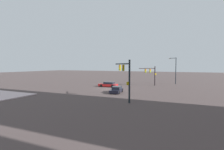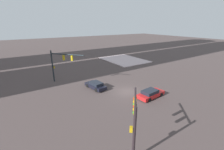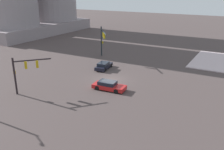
% 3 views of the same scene
% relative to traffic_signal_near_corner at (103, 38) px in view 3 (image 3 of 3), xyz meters
% --- Properties ---
extents(ground_plane, '(219.67, 219.67, 0.00)m').
position_rel_traffic_signal_near_corner_xyz_m(ground_plane, '(-10.52, -7.88, -4.14)').
color(ground_plane, '#483C3B').
extents(sidewalk_corner, '(13.85, 10.47, 0.15)m').
position_rel_traffic_signal_near_corner_xyz_m(sidewalk_corner, '(8.49, -21.70, -4.07)').
color(sidewalk_corner, beige).
rests_on(sidewalk_corner, ground).
extents(traffic_signal_near_corner, '(5.65, 4.52, 6.09)m').
position_rel_traffic_signal_near_corner_xyz_m(traffic_signal_near_corner, '(0.00, 0.00, 0.00)').
color(traffic_signal_near_corner, black).
rests_on(traffic_signal_near_corner, ground).
extents(traffic_signal_opposite_side, '(3.77, 3.61, 5.03)m').
position_rel_traffic_signal_near_corner_xyz_m(traffic_signal_opposite_side, '(-20.55, -0.47, -0.78)').
color(traffic_signal_opposite_side, black).
rests_on(traffic_signal_opposite_side, ground).
extents(sedan_car_approaching, '(2.27, 4.77, 1.21)m').
position_rel_traffic_signal_near_corner_xyz_m(sedan_car_approaching, '(-13.99, -9.61, -3.57)').
color(sedan_car_approaching, red).
rests_on(sedan_car_approaching, ground).
extents(sedan_car_waiting_far, '(4.51, 2.36, 1.21)m').
position_rel_traffic_signal_near_corner_xyz_m(sedan_car_waiting_far, '(-6.31, -4.10, -3.57)').
color(sedan_car_waiting_far, black).
rests_on(sedan_car_waiting_far, ground).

